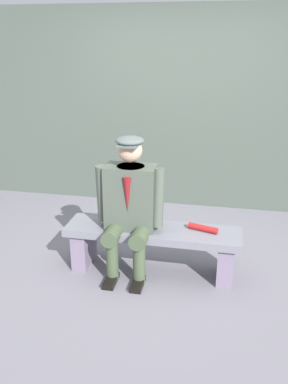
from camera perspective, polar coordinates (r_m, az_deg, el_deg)
name	(u,v)px	position (r m, az deg, el deg)	size (l,w,h in m)	color
ground_plane	(152,270)	(3.97, 1.15, -10.79)	(30.00, 30.00, 0.00)	slate
bench	(152,241)	(3.82, 1.18, -6.86)	(1.61, 0.41, 0.44)	slate
seated_man	(130,202)	(3.66, -1.99, -1.44)	(0.61, 0.54, 1.29)	#4D564A
rolled_magazine	(203,228)	(3.74, 8.17, -4.98)	(0.06, 0.06, 0.27)	#B21E1E
stadium_wall	(180,110)	(5.28, 4.99, 11.32)	(12.00, 0.24, 2.46)	#4C564D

